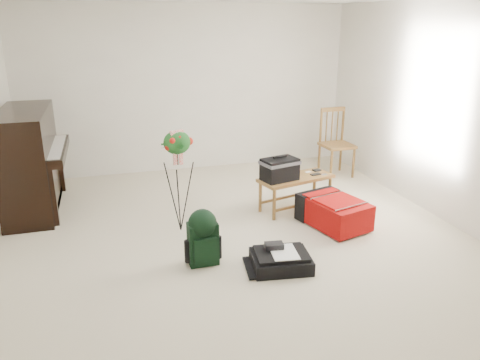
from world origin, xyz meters
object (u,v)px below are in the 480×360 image
object	(u,v)px
green_backpack	(203,235)
flower_stand	(179,182)
piano	(31,163)
red_suitcase	(332,210)
bench	(283,171)
dining_chair	(336,143)
black_duffel	(281,260)

from	to	relation	value
green_backpack	flower_stand	size ratio (longest dim) A/B	0.47
piano	red_suitcase	xyz separation A→B (m)	(3.34, -1.47, -0.42)
bench	dining_chair	xyz separation A→B (m)	(1.28, 1.11, -0.02)
piano	flower_stand	bearing A→B (deg)	-35.10
piano	bench	bearing A→B (deg)	-17.21
piano	flower_stand	size ratio (longest dim) A/B	1.26
black_duffel	bench	bearing A→B (deg)	76.01
bench	dining_chair	size ratio (longest dim) A/B	0.99
bench	black_duffel	distance (m)	1.51
red_suitcase	green_backpack	bearing A→B (deg)	-177.94
piano	green_backpack	bearing A→B (deg)	-48.91
piano	black_duffel	size ratio (longest dim) A/B	2.48
flower_stand	bench	bearing A→B (deg)	-6.36
black_duffel	green_backpack	bearing A→B (deg)	165.38
dining_chair	green_backpack	size ratio (longest dim) A/B	1.80
bench	flower_stand	world-z (taller)	flower_stand
dining_chair	piano	bearing A→B (deg)	-179.90
piano	black_duffel	world-z (taller)	piano
bench	piano	bearing A→B (deg)	148.56
dining_chair	red_suitcase	world-z (taller)	dining_chair
dining_chair	red_suitcase	distance (m)	1.91
piano	flower_stand	distance (m)	2.00
bench	dining_chair	world-z (taller)	dining_chair
black_duffel	green_backpack	size ratio (longest dim) A/B	1.07
black_duffel	flower_stand	size ratio (longest dim) A/B	0.51
green_backpack	bench	bearing A→B (deg)	39.61
piano	red_suitcase	size ratio (longest dim) A/B	1.68
red_suitcase	flower_stand	xyz separation A→B (m)	(-1.71, 0.32, 0.40)
red_suitcase	flower_stand	world-z (taller)	flower_stand
piano	dining_chair	distance (m)	4.24
piano	black_duffel	distance (m)	3.35
dining_chair	bench	bearing A→B (deg)	-141.69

